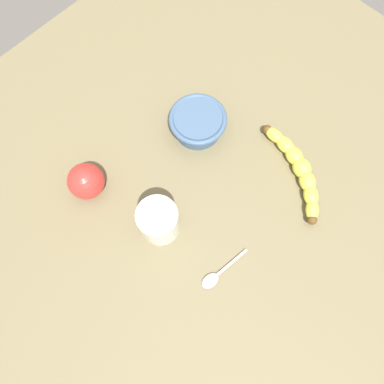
{
  "coord_description": "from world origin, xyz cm",
  "views": [
    {
      "loc": [
        13.93,
        -24.69,
        75.62
      ],
      "look_at": [
        -2.86,
        -7.21,
        5.0
      ],
      "focal_mm": 34.48,
      "sensor_mm": 36.0,
      "label": 1
    }
  ],
  "objects_px": {
    "banana": "(298,169)",
    "ceramic_bowl": "(198,122)",
    "smoothie_glass": "(159,222)",
    "apple_fruit": "(86,181)",
    "teaspoon": "(213,279)"
  },
  "relations": [
    {
      "from": "ceramic_bowl",
      "to": "smoothie_glass",
      "type": "bearing_deg",
      "value": -65.07
    },
    {
      "from": "banana",
      "to": "ceramic_bowl",
      "type": "bearing_deg",
      "value": 42.91
    },
    {
      "from": "smoothie_glass",
      "to": "teaspoon",
      "type": "relative_size",
      "value": 0.8
    },
    {
      "from": "smoothie_glass",
      "to": "apple_fruit",
      "type": "distance_m",
      "value": 0.17
    },
    {
      "from": "apple_fruit",
      "to": "teaspoon",
      "type": "distance_m",
      "value": 0.32
    },
    {
      "from": "banana",
      "to": "apple_fruit",
      "type": "relative_size",
      "value": 2.91
    },
    {
      "from": "banana",
      "to": "smoothie_glass",
      "type": "relative_size",
      "value": 2.38
    },
    {
      "from": "smoothie_glass",
      "to": "apple_fruit",
      "type": "bearing_deg",
      "value": -165.82
    },
    {
      "from": "smoothie_glass",
      "to": "apple_fruit",
      "type": "xyz_separation_m",
      "value": [
        -0.17,
        -0.04,
        -0.01
      ]
    },
    {
      "from": "smoothie_glass",
      "to": "ceramic_bowl",
      "type": "relative_size",
      "value": 0.73
    },
    {
      "from": "banana",
      "to": "apple_fruit",
      "type": "xyz_separation_m",
      "value": [
        -0.29,
        -0.32,
        0.02
      ]
    },
    {
      "from": "banana",
      "to": "ceramic_bowl",
      "type": "relative_size",
      "value": 1.74
    },
    {
      "from": "banana",
      "to": "smoothie_glass",
      "type": "distance_m",
      "value": 0.31
    },
    {
      "from": "ceramic_bowl",
      "to": "banana",
      "type": "bearing_deg",
      "value": 17.44
    },
    {
      "from": "smoothie_glass",
      "to": "ceramic_bowl",
      "type": "xyz_separation_m",
      "value": [
        -0.1,
        0.21,
        -0.01
      ]
    }
  ]
}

